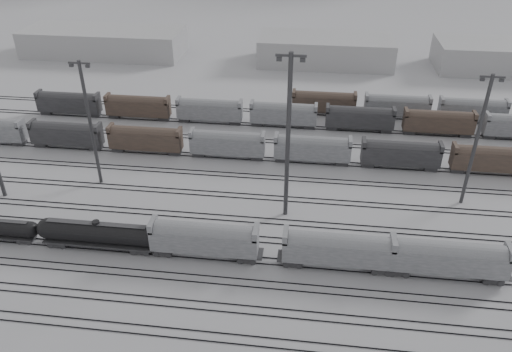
# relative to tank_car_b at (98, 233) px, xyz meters

# --- Properties ---
(ground) EXTENTS (900.00, 900.00, 0.00)m
(ground) POSITION_rel_tank_car_b_xyz_m (23.37, -1.00, -2.73)
(ground) COLOR #BCBCC1
(ground) RESTS_ON ground
(tracks) EXTENTS (220.00, 71.50, 0.16)m
(tracks) POSITION_rel_tank_car_b_xyz_m (23.37, 16.50, -2.65)
(tracks) COLOR black
(tracks) RESTS_ON ground
(tank_car_b) EXTENTS (19.12, 3.19, 4.73)m
(tank_car_b) POSITION_rel_tank_car_b_xyz_m (0.00, 0.00, 0.00)
(tank_car_b) COLOR #242427
(tank_car_b) RESTS_ON ground
(hopper_car_a) EXTENTS (16.02, 3.18, 5.73)m
(hopper_car_a) POSITION_rel_tank_car_b_xyz_m (16.44, 0.00, 0.81)
(hopper_car_a) COLOR #242427
(hopper_car_a) RESTS_ON ground
(hopper_car_b) EXTENTS (15.90, 3.16, 5.69)m
(hopper_car_b) POSITION_rel_tank_car_b_xyz_m (35.94, 0.00, 0.78)
(hopper_car_b) COLOR #242427
(hopper_car_b) RESTS_ON ground
(hopper_car_c) EXTENTS (16.20, 3.22, 5.79)m
(hopper_car_c) POSITION_rel_tank_car_b_xyz_m (51.16, -0.00, 0.85)
(hopper_car_c) COLOR #242427
(hopper_car_c) RESTS_ON ground
(light_mast_b) EXTENTS (3.73, 0.60, 23.32)m
(light_mast_b) POSITION_rel_tank_car_b_xyz_m (-7.42, 18.42, 9.63)
(light_mast_b) COLOR #38383B
(light_mast_b) RESTS_ON ground
(light_mast_c) EXTENTS (4.46, 0.71, 27.85)m
(light_mast_c) POSITION_rel_tank_car_b_xyz_m (27.52, 12.52, 12.04)
(light_mast_c) COLOR #38383B
(light_mast_c) RESTS_ON ground
(light_mast_d) EXTENTS (3.74, 0.60, 23.40)m
(light_mast_d) POSITION_rel_tank_car_b_xyz_m (57.78, 19.85, 9.68)
(light_mast_d) COLOR #38383B
(light_mast_d) RESTS_ON ground
(bg_string_near) EXTENTS (151.00, 3.00, 5.60)m
(bg_string_near) POSITION_rel_tank_car_b_xyz_m (31.37, 31.00, 0.07)
(bg_string_near) COLOR gray
(bg_string_near) RESTS_ON ground
(bg_string_mid) EXTENTS (151.00, 3.00, 5.60)m
(bg_string_mid) POSITION_rel_tank_car_b_xyz_m (41.37, 47.00, 0.07)
(bg_string_mid) COLOR #242427
(bg_string_mid) RESTS_ON ground
(bg_string_far) EXTENTS (66.00, 3.00, 5.60)m
(bg_string_far) POSITION_rel_tank_car_b_xyz_m (58.87, 55.00, 0.07)
(bg_string_far) COLOR brown
(bg_string_far) RESTS_ON ground
(warehouse_left) EXTENTS (50.00, 18.00, 8.00)m
(warehouse_left) POSITION_rel_tank_car_b_xyz_m (-36.63, 94.00, 1.27)
(warehouse_left) COLOR #A2A2A4
(warehouse_left) RESTS_ON ground
(warehouse_mid) EXTENTS (40.00, 18.00, 8.00)m
(warehouse_mid) POSITION_rel_tank_car_b_xyz_m (33.37, 94.00, 1.27)
(warehouse_mid) COLOR #A2A2A4
(warehouse_mid) RESTS_ON ground
(warehouse_right) EXTENTS (35.00, 18.00, 8.00)m
(warehouse_right) POSITION_rel_tank_car_b_xyz_m (83.37, 94.00, 1.27)
(warehouse_right) COLOR #A2A2A4
(warehouse_right) RESTS_ON ground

